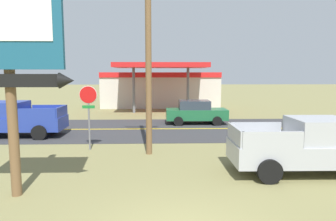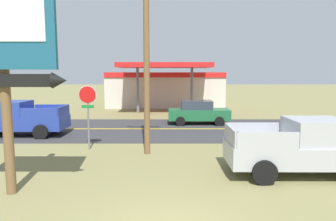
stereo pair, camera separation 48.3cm
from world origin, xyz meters
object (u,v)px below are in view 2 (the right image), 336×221
utility_pole (148,29)px  motel_sign (4,50)px  pickup_silver_parked_on_lawn (306,148)px  pickup_blue_on_road (19,119)px  stop_sign (89,106)px  car_green_near_lane (199,112)px  gas_station (167,88)px

utility_pole → motel_sign: bearing=-128.2°
pickup_silver_parked_on_lawn → pickup_blue_on_road: size_ratio=1.00×
stop_sign → car_green_near_lane: bearing=51.1°
motel_sign → utility_pole: utility_pole is taller
stop_sign → car_green_near_lane: (5.77, 7.15, -1.20)m
gas_station → pickup_blue_on_road: 17.75m
pickup_blue_on_road → stop_sign: bearing=-33.3°
gas_station → pickup_silver_parked_on_lawn: size_ratio=2.30×
stop_sign → pickup_blue_on_road: bearing=146.7°
gas_station → car_green_near_lane: size_ratio=2.86×
gas_station → pickup_blue_on_road: size_ratio=2.31×
car_green_near_lane → motel_sign: bearing=-117.9°
stop_sign → utility_pole: utility_pole is taller
motel_sign → pickup_blue_on_road: (-3.94, 8.54, -3.19)m
motel_sign → gas_station: (4.25, 24.26, -2.21)m
utility_pole → car_green_near_lane: size_ratio=2.38×
utility_pole → stop_sign: bearing=164.2°
stop_sign → gas_station: 19.17m
motel_sign → pickup_blue_on_road: size_ratio=1.18×
motel_sign → stop_sign: (0.87, 5.39, -2.13)m
motel_sign → stop_sign: bearing=80.9°
motel_sign → pickup_silver_parked_on_lawn: (9.28, 1.83, -3.19)m
stop_sign → pickup_blue_on_road: size_ratio=0.57×
motel_sign → pickup_silver_parked_on_lawn: bearing=11.2°
car_green_near_lane → pickup_silver_parked_on_lawn: bearing=-76.1°
stop_sign → utility_pole: size_ratio=0.30×
pickup_silver_parked_on_lawn → car_green_near_lane: (-2.64, 10.71, -0.13)m
gas_station → stop_sign: bearing=-100.2°
utility_pole → pickup_blue_on_road: 9.58m
motel_sign → pickup_blue_on_road: motel_sign is taller
pickup_blue_on_road → utility_pole: bearing=-27.5°
stop_sign → car_green_near_lane: size_ratio=0.70×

